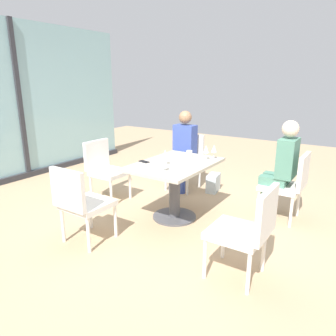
% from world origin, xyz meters
% --- Properties ---
extents(ground_plane, '(12.00, 12.00, 0.00)m').
position_xyz_m(ground_plane, '(0.00, 0.00, 0.00)').
color(ground_plane, tan).
extents(window_wall_backdrop, '(4.65, 0.10, 2.70)m').
position_xyz_m(window_wall_backdrop, '(0.00, 3.20, 1.21)').
color(window_wall_backdrop, '#8CB7BC').
rests_on(window_wall_backdrop, ground_plane).
extents(dining_table_main, '(1.18, 0.83, 0.73)m').
position_xyz_m(dining_table_main, '(0.00, 0.00, 0.53)').
color(dining_table_main, '#BCB29E').
rests_on(dining_table_main, ground_plane).
extents(chair_far_right, '(0.50, 0.46, 0.87)m').
position_xyz_m(chair_far_right, '(1.10, 0.48, 0.50)').
color(chair_far_right, silver).
rests_on(chair_far_right, ground_plane).
extents(chair_front_right, '(0.46, 0.50, 0.87)m').
position_xyz_m(chair_front_right, '(0.74, -1.21, 0.50)').
color(chair_front_right, silver).
rests_on(chair_front_right, ground_plane).
extents(chair_near_window, '(0.46, 0.51, 0.87)m').
position_xyz_m(chair_near_window, '(0.00, 1.21, 0.50)').
color(chair_near_window, silver).
rests_on(chair_near_window, ground_plane).
extents(chair_front_left, '(0.46, 0.50, 0.87)m').
position_xyz_m(chair_front_left, '(-0.74, -1.21, 0.50)').
color(chair_front_left, silver).
rests_on(chair_front_left, ground_plane).
extents(chair_far_left, '(0.50, 0.46, 0.87)m').
position_xyz_m(chair_far_left, '(-1.10, 0.48, 0.50)').
color(chair_far_left, silver).
rests_on(chair_far_left, ground_plane).
extents(person_far_right, '(0.39, 0.34, 1.26)m').
position_xyz_m(person_far_right, '(0.99, 0.48, 0.70)').
color(person_far_right, '#384C9E').
rests_on(person_far_right, ground_plane).
extents(person_front_right, '(0.34, 0.39, 1.26)m').
position_xyz_m(person_front_right, '(0.74, -1.10, 0.70)').
color(person_front_right, '#4C7F6B').
rests_on(person_front_right, ground_plane).
extents(wine_glass_0, '(0.07, 0.07, 0.18)m').
position_xyz_m(wine_glass_0, '(-0.38, -0.09, 0.86)').
color(wine_glass_0, silver).
rests_on(wine_glass_0, dining_table_main).
extents(wine_glass_1, '(0.07, 0.07, 0.18)m').
position_xyz_m(wine_glass_1, '(0.45, -0.31, 0.86)').
color(wine_glass_1, silver).
rests_on(wine_glass_1, dining_table_main).
extents(wine_glass_2, '(0.07, 0.07, 0.18)m').
position_xyz_m(wine_glass_2, '(0.36, -0.24, 0.86)').
color(wine_glass_2, silver).
rests_on(wine_glass_2, dining_table_main).
extents(wine_glass_3, '(0.07, 0.07, 0.18)m').
position_xyz_m(wine_glass_3, '(-0.13, 0.05, 0.86)').
color(wine_glass_3, silver).
rests_on(wine_glass_3, dining_table_main).
extents(coffee_cup, '(0.08, 0.08, 0.09)m').
position_xyz_m(coffee_cup, '(0.36, 0.00, 0.78)').
color(coffee_cup, white).
rests_on(coffee_cup, dining_table_main).
extents(cell_phone_on_table, '(0.09, 0.15, 0.01)m').
position_xyz_m(cell_phone_on_table, '(-0.17, 0.35, 0.73)').
color(cell_phone_on_table, black).
rests_on(cell_phone_on_table, dining_table_main).
extents(handbag_0, '(0.32, 0.21, 0.28)m').
position_xyz_m(handbag_0, '(1.17, 0.01, 0.14)').
color(handbag_0, silver).
rests_on(handbag_0, ground_plane).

